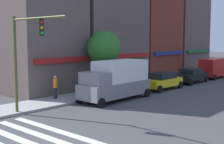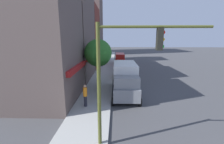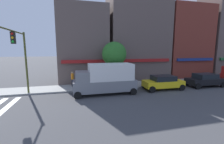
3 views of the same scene
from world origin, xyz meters
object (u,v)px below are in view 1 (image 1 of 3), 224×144
(box_truck_grey, at_px, (116,80))
(pedestrian_orange_vest, at_px, (55,87))
(sedan_black, at_px, (191,75))
(van_red, at_px, (214,67))
(sedan_yellow, at_px, (162,81))
(traffic_signal, at_px, (26,48))
(street_tree, at_px, (104,48))

(box_truck_grey, relative_size, pedestrian_orange_vest, 3.51)
(sedan_black, bearing_deg, van_red, 0.77)
(sedan_yellow, bearing_deg, sedan_black, 1.25)
(traffic_signal, xyz_separation_m, sedan_yellow, (14.14, -0.53, -3.35))
(van_red, bearing_deg, pedestrian_orange_vest, 171.80)
(traffic_signal, xyz_separation_m, van_red, (25.62, -0.53, -2.90))
(traffic_signal, relative_size, box_truck_grey, 0.98)
(sedan_yellow, relative_size, van_red, 0.88)
(van_red, bearing_deg, street_tree, 170.91)
(sedan_yellow, distance_m, sedan_black, 5.68)
(van_red, distance_m, street_tree, 16.85)
(sedan_black, distance_m, street_tree, 11.38)
(box_truck_grey, distance_m, pedestrian_orange_vest, 4.68)
(sedan_black, bearing_deg, traffic_signal, 179.23)
(sedan_yellow, bearing_deg, van_red, 1.25)
(traffic_signal, height_order, pedestrian_orange_vest, traffic_signal)
(sedan_black, height_order, street_tree, street_tree)
(van_red, xyz_separation_m, street_tree, (-16.41, 2.80, 2.63))
(pedestrian_orange_vest, height_order, street_tree, street_tree)
(sedan_yellow, bearing_deg, street_tree, 151.61)
(pedestrian_orange_vest, bearing_deg, van_red, -9.38)
(traffic_signal, xyz_separation_m, pedestrian_orange_vest, (4.30, 2.77, -3.11))
(van_red, bearing_deg, traffic_signal, 179.41)
(traffic_signal, xyz_separation_m, street_tree, (9.21, 2.27, -0.28))
(box_truck_grey, xyz_separation_m, van_red, (18.05, -0.00, -0.30))
(traffic_signal, height_order, sedan_black, traffic_signal)
(sedan_black, distance_m, van_red, 5.83)
(box_truck_grey, height_order, sedan_black, box_truck_grey)
(sedan_yellow, bearing_deg, pedestrian_orange_vest, 162.71)
(street_tree, bearing_deg, van_red, -9.68)
(sedan_yellow, relative_size, street_tree, 0.85)
(box_truck_grey, xyz_separation_m, street_tree, (1.64, 2.80, 2.33))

